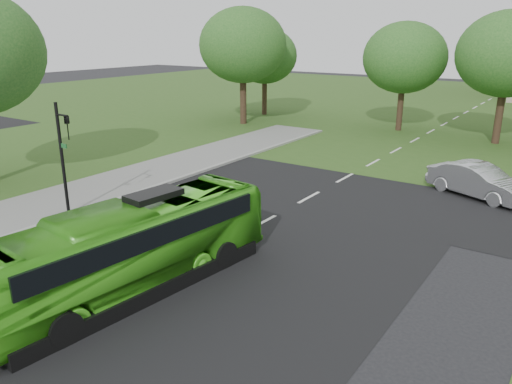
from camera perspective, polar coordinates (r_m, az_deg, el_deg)
ground at (r=16.29m, az=-11.25°, el=-9.85°), size 160.00×160.00×0.00m
street_surfaces at (r=35.24m, az=15.52°, el=4.94°), size 120.00×120.00×0.15m
tree_park_a at (r=42.53m, az=-1.52°, el=16.41°), size 7.16×7.16×9.52m
tree_park_b at (r=41.14m, az=16.61°, el=14.49°), size 6.35×6.35×8.32m
tree_park_c at (r=38.46m, az=26.87°, el=13.88°), size 6.75×6.75×8.96m
tree_park_f at (r=47.61m, az=1.00°, el=15.29°), size 5.95×5.95×7.94m
bus at (r=15.41m, az=-14.06°, el=-6.22°), size 3.27×9.77×2.67m
sedan at (r=25.80m, az=24.04°, el=1.20°), size 5.04×3.36×1.57m
traffic_light at (r=21.76m, az=-21.13°, el=4.31°), size 0.77×0.22×4.83m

